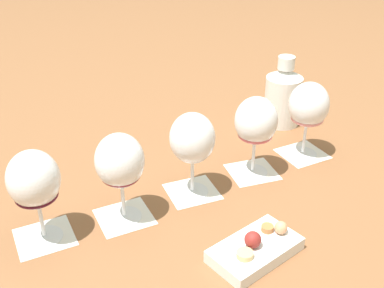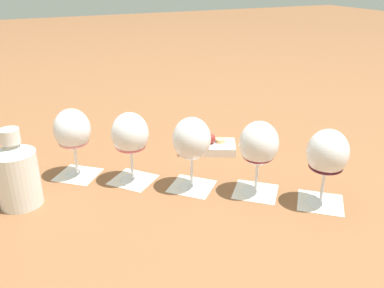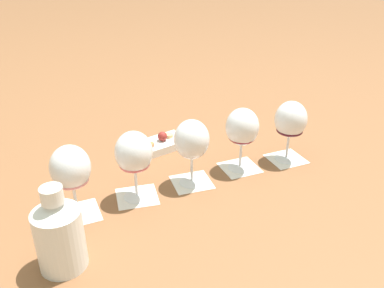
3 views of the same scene
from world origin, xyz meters
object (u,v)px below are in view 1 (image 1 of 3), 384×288
(wine_glass_2, at_px, (194,143))
(wine_glass_4, at_px, (34,183))
(wine_glass_1, at_px, (256,124))
(snack_dish, at_px, (256,248))
(ceramic_vase, at_px, (283,95))
(wine_glass_3, at_px, (120,164))
(wine_glass_0, at_px, (309,108))

(wine_glass_2, height_order, wine_glass_4, same)
(wine_glass_1, bearing_deg, wine_glass_4, 51.82)
(wine_glass_1, xyz_separation_m, wine_glass_4, (0.29, 0.37, 0.00))
(wine_glass_2, relative_size, snack_dish, 0.98)
(ceramic_vase, bearing_deg, wine_glass_3, 71.03)
(wine_glass_3, distance_m, wine_glass_4, 0.15)
(wine_glass_1, distance_m, wine_glass_2, 0.16)
(wine_glass_3, height_order, snack_dish, wine_glass_3)
(wine_glass_4, distance_m, snack_dish, 0.41)
(ceramic_vase, height_order, snack_dish, ceramic_vase)
(wine_glass_3, bearing_deg, wine_glass_4, 46.51)
(wine_glass_2, height_order, wine_glass_3, same)
(wine_glass_0, bearing_deg, wine_glass_1, 55.14)
(wine_glass_1, height_order, wine_glass_4, same)
(wine_glass_0, bearing_deg, wine_glass_2, 54.98)
(wine_glass_2, bearing_deg, wine_glass_3, 54.00)
(wine_glass_0, relative_size, wine_glass_2, 1.00)
(wine_glass_0, distance_m, wine_glass_3, 0.47)
(wine_glass_2, distance_m, snack_dish, 0.24)
(wine_glass_2, bearing_deg, snack_dish, 143.15)
(ceramic_vase, relative_size, snack_dish, 1.01)
(wine_glass_0, distance_m, ceramic_vase, 0.18)
(wine_glass_0, relative_size, wine_glass_3, 1.00)
(wine_glass_0, height_order, wine_glass_4, same)
(wine_glass_4, bearing_deg, snack_dish, -163.65)
(wine_glass_0, distance_m, snack_dish, 0.40)
(wine_glass_1, bearing_deg, ceramic_vase, -89.36)
(wine_glass_2, xyz_separation_m, wine_glass_4, (0.20, 0.24, 0.00))
(wine_glass_0, relative_size, wine_glass_1, 1.00)
(wine_glass_1, bearing_deg, wine_glass_2, 54.82)
(wine_glass_0, xyz_separation_m, ceramic_vase, (0.09, -0.14, -0.04))
(snack_dish, bearing_deg, ceramic_vase, -80.60)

